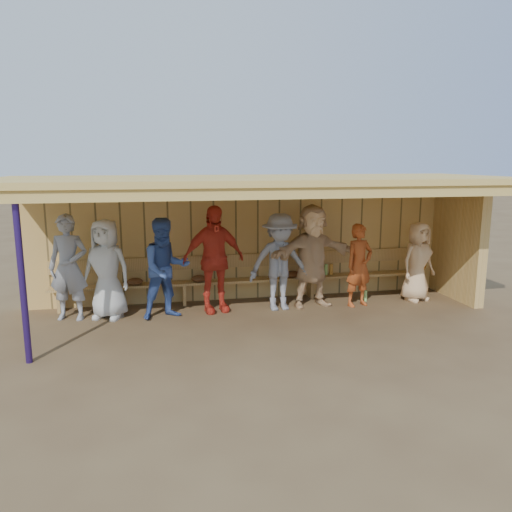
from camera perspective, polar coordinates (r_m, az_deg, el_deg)
The scene contains 12 objects.
ground at distance 9.10m, azimuth 0.45°, elevation -6.92°, with size 90.00×90.00×0.00m, color brown.
player_a at distance 9.31m, azimuth -20.63°, elevation -1.24°, with size 0.68×0.45×1.88m, color gray.
player_b at distance 9.20m, azimuth -16.72°, elevation -1.44°, with size 0.87×0.57×1.78m, color beige.
player_c at distance 8.96m, azimuth -10.28°, elevation -1.41°, with size 0.88×0.68×1.80m, color #38549B.
player_d at distance 9.21m, azimuth -4.87°, elevation -0.36°, with size 1.16×0.48×1.99m, color red.
player_e at distance 9.32m, azimuth 2.71°, elevation -0.70°, with size 1.18×0.68×1.82m, color gray.
player_f at distance 9.58m, azimuth 6.47°, elevation 0.02°, with size 1.83×0.58×1.98m, color #E1B37E.
player_g at distance 9.78m, azimuth 11.70°, elevation -1.05°, with size 0.58×0.38×1.60m, color #AA461B.
player_h at distance 10.46m, azimuth 17.98°, elevation -0.61°, with size 0.78×0.50×1.59m, color #E2B47F.
dugout_structure at distance 9.48m, azimuth 1.90°, elevation 4.29°, with size 8.80×3.20×2.50m.
bench at distance 10.02m, azimuth -0.88°, elevation -2.13°, with size 7.60×0.34×0.93m.
dugout_equipment at distance 9.89m, azimuth -1.02°, elevation -2.52°, with size 6.08×0.62×0.80m.
Camera 1 is at (-1.82, -8.47, 2.78)m, focal length 35.00 mm.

